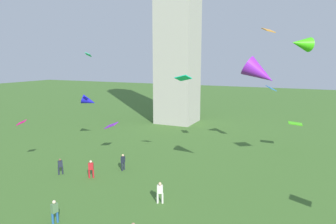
# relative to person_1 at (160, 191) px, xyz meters

# --- Properties ---
(person_1) EXTENTS (0.51, 0.41, 1.71)m
(person_1) POSITION_rel_person_1_xyz_m (0.00, 0.00, 0.00)
(person_1) COLOR silver
(person_1) RESTS_ON ground_plane
(person_2) EXTENTS (0.51, 0.43, 1.72)m
(person_2) POSITION_rel_person_1_xyz_m (-8.12, 1.88, 0.00)
(person_2) COLOR red
(person_2) RESTS_ON ground_plane
(person_3) EXTENTS (0.45, 0.47, 1.60)m
(person_3) POSITION_rel_person_1_xyz_m (-11.38, 1.36, -0.06)
(person_3) COLOR #1E2333
(person_3) RESTS_ON ground_plane
(person_4) EXTENTS (0.27, 0.52, 1.69)m
(person_4) POSITION_rel_person_1_xyz_m (-6.47, 4.80, -0.01)
(person_4) COLOR #1E2333
(person_4) RESTS_ON ground_plane
(person_5) EXTENTS (0.31, 0.52, 1.68)m
(person_5) POSITION_rel_person_1_xyz_m (-5.19, -5.60, -0.02)
(person_5) COLOR #235693
(person_5) RESTS_ON ground_plane
(kite_flying_1) EXTENTS (0.88, 0.91, 0.51)m
(kite_flying_1) POSITION_rel_person_1_xyz_m (-10.79, 5.51, 10.53)
(kite_flying_1) COLOR #23B68B
(kite_flying_2) EXTENTS (1.35, 1.51, 0.64)m
(kite_flying_2) POSITION_rel_person_1_xyz_m (6.08, 16.86, 6.77)
(kite_flying_2) COLOR blue
(kite_flying_3) EXTENTS (1.33, 1.53, 0.56)m
(kite_flying_3) POSITION_rel_person_1_xyz_m (6.31, 9.03, 12.58)
(kite_flying_3) COLOR orange
(kite_flying_4) EXTENTS (2.53, 2.46, 1.60)m
(kite_flying_4) POSITION_rel_person_1_xyz_m (8.94, 12.99, 11.56)
(kite_flying_4) COLOR #3AC614
(kite_flying_6) EXTENTS (1.67, 1.26, 0.31)m
(kite_flying_6) POSITION_rel_person_1_xyz_m (8.86, 18.48, 2.56)
(kite_flying_6) COLOR #42C116
(kite_flying_7) EXTENTS (1.07, 0.85, 0.55)m
(kite_flying_7) POSITION_rel_person_1_xyz_m (-15.66, 0.91, 3.89)
(kite_flying_7) COLOR #D50867
(kite_flying_8) EXTENTS (2.77, 1.71, 2.47)m
(kite_flying_8) POSITION_rel_person_1_xyz_m (6.50, 3.53, 9.05)
(kite_flying_8) COLOR purple
(kite_flying_9) EXTENTS (2.36, 2.07, 1.73)m
(kite_flying_9) POSITION_rel_person_1_xyz_m (-15.96, 11.55, 4.70)
(kite_flying_9) COLOR #1918C4
(kite_flying_10) EXTENTS (1.43, 1.07, 0.81)m
(kite_flying_10) POSITION_rel_person_1_xyz_m (-10.32, 8.41, 2.59)
(kite_flying_10) COLOR purple
(kite_flying_11) EXTENTS (1.57, 1.20, 0.68)m
(kite_flying_11) POSITION_rel_person_1_xyz_m (-0.51, 5.92, 8.38)
(kite_flying_11) COLOR #13CF9D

